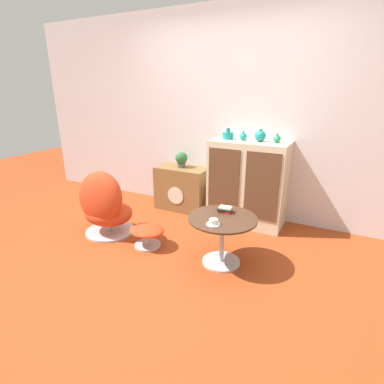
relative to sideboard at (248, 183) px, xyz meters
name	(u,v)px	position (x,y,z in m)	size (l,w,h in m)	color
ground_plane	(168,264)	(-0.37, -1.31, -0.52)	(12.00, 12.00, 0.00)	#9E3D19
wall_back	(230,115)	(-0.37, 0.27, 0.78)	(6.40, 0.06, 2.60)	silver
sideboard	(248,183)	(0.00, 0.00, 0.00)	(0.92, 0.49, 1.04)	beige
tv_console	(183,188)	(-0.95, 0.04, -0.22)	(0.72, 0.42, 0.60)	brown
egg_chair	(105,206)	(-1.35, -1.08, -0.17)	(0.60, 0.58, 0.79)	#B7B7BC
ottoman	(147,232)	(-0.76, -1.10, -0.36)	(0.39, 0.33, 0.23)	#B7B7BC
coffee_table	(222,231)	(0.08, -1.04, -0.18)	(0.65, 0.65, 0.49)	#B7B7BC
vase_leftmost	(228,135)	(-0.29, 0.00, 0.57)	(0.14, 0.14, 0.13)	teal
vase_inner_left	(243,136)	(-0.09, 0.00, 0.56)	(0.08, 0.08, 0.11)	teal
vase_inner_right	(260,136)	(0.11, 0.00, 0.59)	(0.13, 0.13, 0.14)	teal
vase_rightmost	(277,139)	(0.30, 0.00, 0.57)	(0.09, 0.09, 0.10)	#2D8E6B
potted_plant	(181,159)	(-0.96, 0.04, 0.19)	(0.17, 0.17, 0.21)	#4C4C51
teacup	(213,222)	(0.06, -1.22, -0.02)	(0.13, 0.13, 0.05)	white
book_stack	(225,209)	(0.05, -0.91, -0.01)	(0.14, 0.10, 0.06)	red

